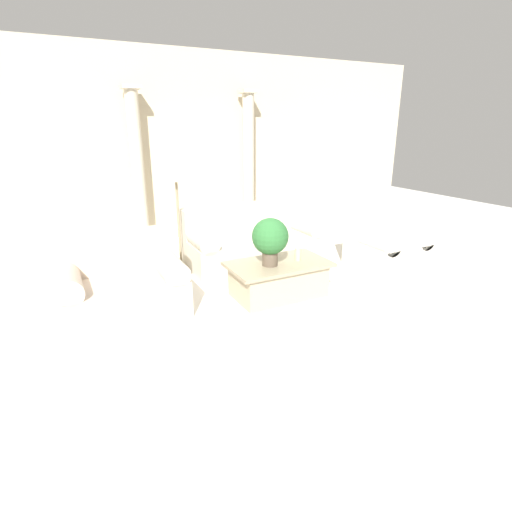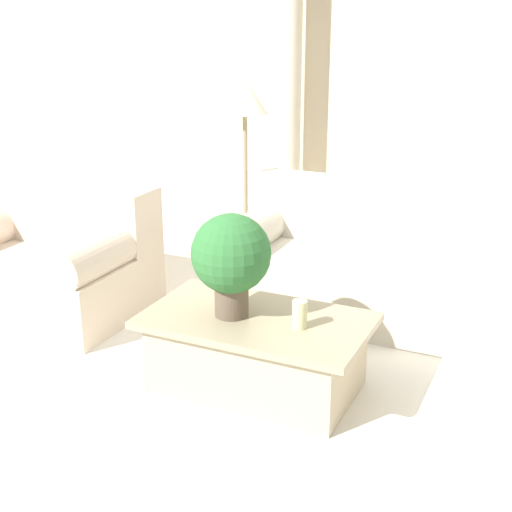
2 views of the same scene
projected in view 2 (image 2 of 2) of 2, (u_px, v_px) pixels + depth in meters
ground_plane at (268, 353)px, 4.34m from camera, size 16.00×16.00×0.00m
wall_back at (399, 55)px, 6.16m from camera, size 10.00×0.06×3.20m
sofa_long at (377, 263)px, 4.86m from camera, size 1.99×0.94×0.84m
loveseat at (52, 258)px, 4.92m from camera, size 1.32×0.94×0.84m
coffee_table at (257, 352)px, 3.88m from camera, size 1.21×0.70×0.42m
potted_plant at (231, 257)px, 3.73m from camera, size 0.43×0.43×0.56m
pillar_candle at (300, 314)px, 3.67m from camera, size 0.08×0.08×0.15m
floor_lamp at (245, 116)px, 5.10m from camera, size 0.32×0.32×1.52m
column_left at (290, 87)px, 6.37m from camera, size 0.29×0.29×2.57m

